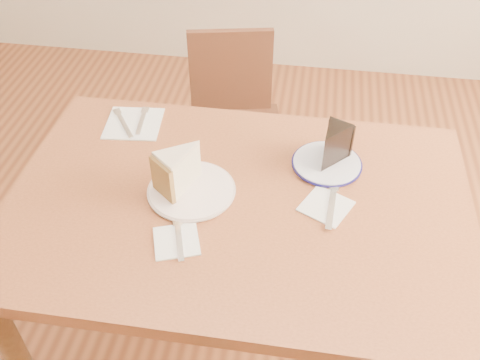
{
  "coord_description": "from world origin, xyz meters",
  "views": [
    {
      "loc": [
        0.16,
        -0.97,
        1.72
      ],
      "look_at": [
        0.0,
        0.02,
        0.8
      ],
      "focal_mm": 40.0,
      "sensor_mm": 36.0,
      "label": 1
    }
  ],
  "objects_px": {
    "chair_far": "(233,125)",
    "carrot_cake": "(183,169)",
    "table": "(238,227)",
    "plate_navy": "(327,164)",
    "plate_cream": "(192,190)",
    "chocolate_cake": "(331,148)"
  },
  "relations": [
    {
      "from": "chair_far",
      "to": "table",
      "type": "bearing_deg",
      "value": 88.95
    },
    {
      "from": "table",
      "to": "chocolate_cake",
      "type": "relative_size",
      "value": 11.74
    },
    {
      "from": "carrot_cake",
      "to": "plate_cream",
      "type": "bearing_deg",
      "value": 6.61
    },
    {
      "from": "table",
      "to": "carrot_cake",
      "type": "relative_size",
      "value": 10.19
    },
    {
      "from": "table",
      "to": "plate_cream",
      "type": "xyz_separation_m",
      "value": [
        -0.13,
        0.01,
        0.1
      ]
    },
    {
      "from": "table",
      "to": "plate_navy",
      "type": "xyz_separation_m",
      "value": [
        0.22,
        0.18,
        0.1
      ]
    },
    {
      "from": "table",
      "to": "chair_far",
      "type": "xyz_separation_m",
      "value": [
        -0.14,
        0.74,
        -0.21
      ]
    },
    {
      "from": "plate_cream",
      "to": "plate_navy",
      "type": "relative_size",
      "value": 1.19
    },
    {
      "from": "table",
      "to": "carrot_cake",
      "type": "bearing_deg",
      "value": 169.29
    },
    {
      "from": "carrot_cake",
      "to": "chocolate_cake",
      "type": "height_order",
      "value": "carrot_cake"
    },
    {
      "from": "chocolate_cake",
      "to": "chair_far",
      "type": "bearing_deg",
      "value": -32.25
    },
    {
      "from": "chair_far",
      "to": "plate_cream",
      "type": "xyz_separation_m",
      "value": [
        0.01,
        -0.73,
        0.32
      ]
    },
    {
      "from": "chair_far",
      "to": "chocolate_cake",
      "type": "xyz_separation_m",
      "value": [
        0.37,
        -0.56,
        0.37
      ]
    },
    {
      "from": "plate_cream",
      "to": "chocolate_cake",
      "type": "relative_size",
      "value": 2.16
    },
    {
      "from": "plate_cream",
      "to": "plate_navy",
      "type": "bearing_deg",
      "value": 25.16
    },
    {
      "from": "chocolate_cake",
      "to": "plate_navy",
      "type": "bearing_deg",
      "value": 49.9
    },
    {
      "from": "plate_navy",
      "to": "plate_cream",
      "type": "bearing_deg",
      "value": -154.84
    },
    {
      "from": "chair_far",
      "to": "carrot_cake",
      "type": "relative_size",
      "value": 6.68
    },
    {
      "from": "plate_cream",
      "to": "chair_far",
      "type": "bearing_deg",
      "value": 91.11
    },
    {
      "from": "carrot_cake",
      "to": "chair_far",
      "type": "bearing_deg",
      "value": 129.14
    },
    {
      "from": "carrot_cake",
      "to": "chocolate_cake",
      "type": "bearing_deg",
      "value": 61.69
    },
    {
      "from": "chocolate_cake",
      "to": "carrot_cake",
      "type": "bearing_deg",
      "value": 46.38
    }
  ]
}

